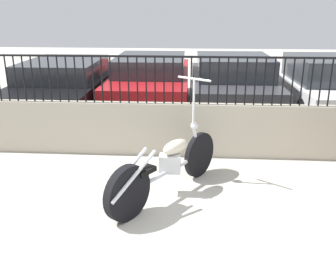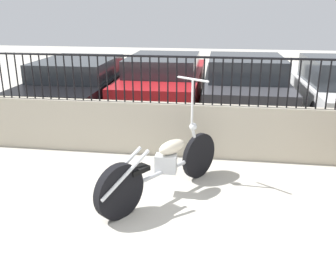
{
  "view_description": "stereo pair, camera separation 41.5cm",
  "coord_description": "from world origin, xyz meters",
  "px_view_note": "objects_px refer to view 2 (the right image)",
  "views": [
    {
      "loc": [
        0.04,
        -2.77,
        2.4
      ],
      "look_at": [
        -0.32,
        2.4,
        0.7
      ],
      "focal_mm": 40.0,
      "sensor_mm": 36.0,
      "label": 1
    },
    {
      "loc": [
        0.46,
        -2.72,
        2.4
      ],
      "look_at": [
        -0.32,
        2.4,
        0.7
      ],
      "focal_mm": 40.0,
      "sensor_mm": 36.0,
      "label": 2
    }
  ],
  "objects_px": {
    "motorcycle_silver": "(158,169)",
    "car_dark_grey": "(244,85)",
    "car_black": "(82,83)",
    "car_red": "(165,80)"
  },
  "relations": [
    {
      "from": "motorcycle_silver",
      "to": "car_black",
      "type": "distance_m",
      "value": 4.89
    },
    {
      "from": "car_black",
      "to": "car_red",
      "type": "xyz_separation_m",
      "value": [
        1.94,
        0.56,
        0.02
      ]
    },
    {
      "from": "car_black",
      "to": "car_dark_grey",
      "type": "relative_size",
      "value": 1.14
    },
    {
      "from": "motorcycle_silver",
      "to": "car_red",
      "type": "height_order",
      "value": "motorcycle_silver"
    },
    {
      "from": "motorcycle_silver",
      "to": "car_dark_grey",
      "type": "relative_size",
      "value": 0.46
    },
    {
      "from": "car_black",
      "to": "car_red",
      "type": "bearing_deg",
      "value": -75.13
    },
    {
      "from": "motorcycle_silver",
      "to": "car_black",
      "type": "height_order",
      "value": "motorcycle_silver"
    },
    {
      "from": "car_black",
      "to": "motorcycle_silver",
      "type": "bearing_deg",
      "value": -148.97
    },
    {
      "from": "car_dark_grey",
      "to": "car_black",
      "type": "bearing_deg",
      "value": 90.6
    },
    {
      "from": "motorcycle_silver",
      "to": "car_dark_grey",
      "type": "bearing_deg",
      "value": 17.76
    }
  ]
}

